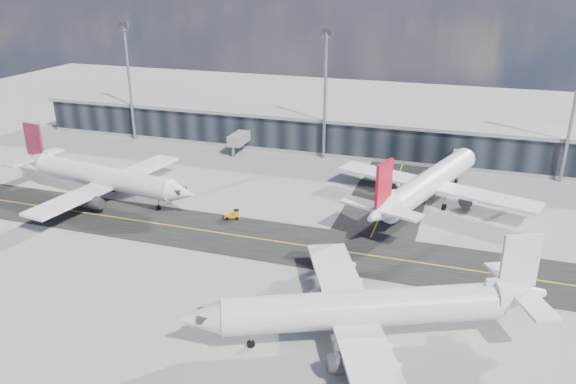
{
  "coord_description": "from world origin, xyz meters",
  "views": [
    {
      "loc": [
        30.96,
        -71.56,
        39.95
      ],
      "look_at": [
        2.98,
        12.92,
        5.0
      ],
      "focal_mm": 35.0,
      "sensor_mm": 36.0,
      "label": 1
    }
  ],
  "objects_px": {
    "airliner_redtail": "(429,183)",
    "baggage_tug": "(233,214)",
    "service_van": "(404,194)",
    "airliner_af": "(102,177)",
    "airliner_near": "(368,309)"
  },
  "relations": [
    {
      "from": "airliner_redtail",
      "to": "baggage_tug",
      "type": "height_order",
      "value": "airliner_redtail"
    },
    {
      "from": "airliner_redtail",
      "to": "service_van",
      "type": "bearing_deg",
      "value": 172.09
    },
    {
      "from": "airliner_near",
      "to": "service_van",
      "type": "height_order",
      "value": "airliner_near"
    },
    {
      "from": "airliner_af",
      "to": "service_van",
      "type": "height_order",
      "value": "airliner_af"
    },
    {
      "from": "airliner_redtail",
      "to": "baggage_tug",
      "type": "distance_m",
      "value": 35.84
    },
    {
      "from": "baggage_tug",
      "to": "service_van",
      "type": "bearing_deg",
      "value": 104.94
    },
    {
      "from": "airliner_af",
      "to": "baggage_tug",
      "type": "distance_m",
      "value": 27.6
    },
    {
      "from": "service_van",
      "to": "baggage_tug",
      "type": "bearing_deg",
      "value": -179.64
    },
    {
      "from": "baggage_tug",
      "to": "airliner_af",
      "type": "bearing_deg",
      "value": -113.57
    },
    {
      "from": "baggage_tug",
      "to": "airliner_redtail",
      "type": "bearing_deg",
      "value": 97.67
    },
    {
      "from": "airliner_af",
      "to": "airliner_redtail",
      "type": "bearing_deg",
      "value": 113.26
    },
    {
      "from": "airliner_near",
      "to": "airliner_redtail",
      "type": "bearing_deg",
      "value": -28.41
    },
    {
      "from": "airliner_af",
      "to": "airliner_redtail",
      "type": "relative_size",
      "value": 0.96
    },
    {
      "from": "airliner_redtail",
      "to": "airliner_near",
      "type": "xyz_separation_m",
      "value": [
        -2.96,
        -43.72,
        -0.19
      ]
    },
    {
      "from": "airliner_redtail",
      "to": "service_van",
      "type": "distance_m",
      "value": 6.24
    }
  ]
}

